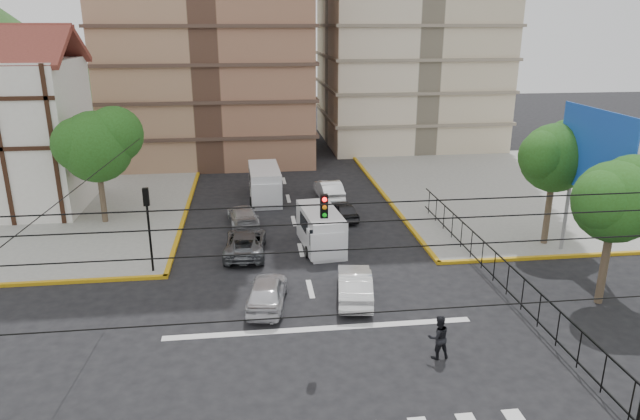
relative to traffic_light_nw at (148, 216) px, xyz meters
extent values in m
plane|color=black|center=(7.80, -7.80, -3.11)|extent=(160.00, 160.00, 0.00)
cube|color=gray|center=(27.80, 12.20, -3.04)|extent=(26.00, 26.00, 0.15)
cube|color=silver|center=(7.80, -6.60, -3.11)|extent=(13.00, 0.40, 0.01)
cube|color=silver|center=(-11.20, 12.20, 1.89)|extent=(10.00, 8.00, 10.00)
cylinder|color=slate|center=(22.30, -3.80, -0.96)|extent=(0.20, 0.20, 4.00)
cylinder|color=slate|center=(22.30, 0.20, -0.96)|extent=(0.20, 0.20, 4.00)
cube|color=silver|center=(22.30, -1.80, 3.04)|extent=(0.25, 6.00, 4.00)
cube|color=blue|center=(22.10, -1.80, 3.04)|extent=(0.08, 6.20, 4.20)
cylinder|color=#473828|center=(20.80, -5.80, -1.01)|extent=(0.36, 0.36, 4.20)
sphere|color=#234D16|center=(20.80, -5.80, 1.73)|extent=(3.60, 3.60, 3.60)
sphere|color=#234D16|center=(21.70, -5.50, 2.27)|extent=(2.88, 2.88, 2.88)
sphere|color=#234D16|center=(20.08, -6.10, 1.91)|extent=(2.70, 2.70, 2.70)
cylinder|color=#473828|center=(21.80, 1.20, -0.87)|extent=(0.36, 0.36, 4.48)
sphere|color=#234D16|center=(21.80, 1.20, 2.05)|extent=(3.80, 3.80, 3.80)
sphere|color=#234D16|center=(22.75, 1.50, 2.62)|extent=(3.04, 3.04, 3.04)
sphere|color=#234D16|center=(21.04, 0.90, 2.24)|extent=(2.85, 2.85, 2.85)
cylinder|color=#473828|center=(-4.20, 8.20, -1.01)|extent=(0.36, 0.36, 4.20)
sphere|color=#234D16|center=(-4.20, 8.20, 1.89)|extent=(4.40, 4.40, 4.40)
sphere|color=#234D16|center=(-3.10, 8.50, 2.55)|extent=(3.52, 3.52, 3.52)
sphere|color=#234D16|center=(-5.08, 7.90, 2.11)|extent=(3.30, 3.30, 3.30)
cylinder|color=black|center=(15.60, -15.60, -1.21)|extent=(0.12, 0.12, 3.50)
cylinder|color=black|center=(0.00, 0.00, -1.21)|extent=(0.12, 0.12, 3.50)
cube|color=black|center=(0.00, 0.00, 0.99)|extent=(0.28, 0.22, 0.90)
sphere|color=#FF0C0C|center=(0.00, 0.00, 1.29)|extent=(0.17, 0.17, 0.17)
cube|color=black|center=(7.80, -7.80, 2.69)|extent=(0.28, 0.22, 0.90)
cylinder|color=black|center=(7.80, -16.80, 3.14)|extent=(18.00, 0.03, 0.03)
cube|color=silver|center=(8.97, 2.56, -2.02)|extent=(2.38, 4.91, 2.18)
cube|color=silver|center=(8.97, 0.67, -2.17)|extent=(1.91, 1.32, 1.51)
cube|color=black|center=(8.97, 0.34, -1.64)|extent=(1.75, 0.28, 0.85)
cylinder|color=black|center=(8.08, 1.05, -2.78)|extent=(0.25, 0.66, 0.66)
cylinder|color=black|center=(9.87, 1.05, -2.78)|extent=(0.25, 0.66, 0.66)
cylinder|color=black|center=(8.08, 4.08, -2.78)|extent=(0.25, 0.66, 0.66)
cylinder|color=black|center=(9.87, 4.08, -2.78)|extent=(0.25, 0.66, 0.66)
cube|color=silver|center=(6.11, 12.21, -1.92)|extent=(2.25, 5.26, 2.39)
cube|color=silver|center=(6.11, 10.13, -2.07)|extent=(2.01, 1.31, 1.66)
cube|color=black|center=(6.11, 9.77, -1.50)|extent=(1.92, 0.16, 0.93)
cylinder|color=black|center=(5.12, 10.54, -2.75)|extent=(0.25, 0.73, 0.73)
cylinder|color=black|center=(7.10, 10.54, -2.75)|extent=(0.25, 0.73, 0.73)
cylinder|color=black|center=(5.12, 13.87, -2.75)|extent=(0.25, 0.73, 0.73)
cylinder|color=black|center=(7.10, 13.87, -2.75)|extent=(0.25, 0.73, 0.73)
imported|color=silver|center=(5.68, -4.26, -2.41)|extent=(2.25, 4.33, 1.41)
imported|color=white|center=(9.73, -4.05, -2.39)|extent=(2.13, 4.53, 1.43)
imported|color=slate|center=(4.71, 2.06, -2.46)|extent=(2.45, 4.85, 1.31)
imported|color=#B0B1B5|center=(4.54, 7.01, -2.50)|extent=(2.25, 4.38, 1.22)
imported|color=#2A2A2D|center=(11.02, 7.23, -2.50)|extent=(1.85, 3.75, 1.23)
imported|color=white|center=(10.73, 11.71, -2.40)|extent=(1.81, 4.44, 1.43)
imported|color=black|center=(12.00, -9.29, -2.23)|extent=(0.92, 0.76, 1.76)
camera|label=1|loc=(5.19, -27.61, 9.11)|focal=32.00mm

